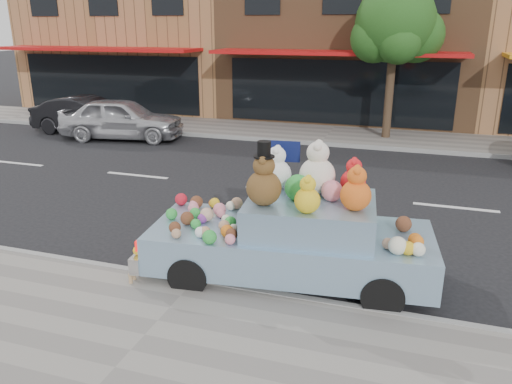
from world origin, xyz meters
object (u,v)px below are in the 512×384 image
at_px(street_tree, 396,30).
at_px(car_dark, 87,115).
at_px(car_silver, 122,119).
at_px(art_car, 292,233).

height_order(street_tree, car_dark, street_tree).
distance_m(car_silver, art_car, 11.54).
xyz_separation_m(street_tree, car_dark, (-10.64, -2.24, -3.02)).
height_order(car_dark, art_car, art_car).
distance_m(street_tree, art_car, 11.24).
bearing_deg(car_dark, car_silver, -106.41).
distance_m(street_tree, car_dark, 11.28).
bearing_deg(art_car, car_dark, 132.87).
bearing_deg(art_car, street_tree, 80.08).
distance_m(car_dark, art_car, 13.15).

